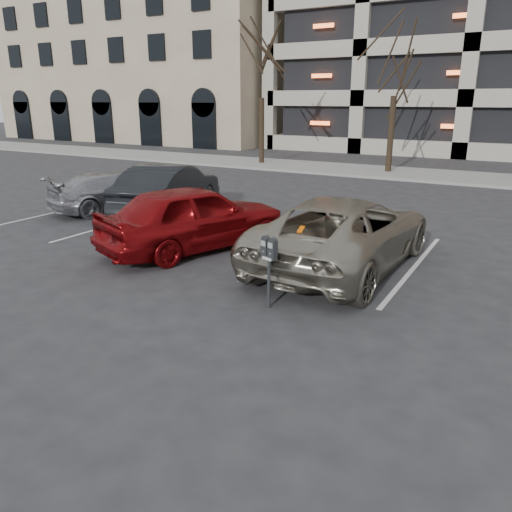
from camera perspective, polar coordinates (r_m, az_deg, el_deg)
name	(u,v)px	position (r m, az deg, el deg)	size (l,w,h in m)	color
ground	(311,290)	(9.52, 6.25, -3.86)	(140.00, 140.00, 0.00)	#28282B
sidewalk	(453,177)	(24.65, 21.61, 8.39)	(80.00, 4.00, 0.12)	gray
stall_lines	(296,249)	(12.05, 4.58, 0.83)	(16.90, 5.20, 0.00)	silver
office_building	(163,52)	(49.57, -10.53, 21.92)	(26.00, 16.20, 15.00)	gray
tree_a	(262,55)	(27.75, 0.67, 22.03)	(3.44, 3.44, 7.81)	black
tree_b	(398,45)	(25.12, 15.91, 22.18)	(3.51, 3.51, 7.98)	black
parking_meter	(269,255)	(8.36, 1.50, 0.15)	(0.34, 0.22, 1.25)	black
suv_silver	(344,232)	(10.76, 10.00, 2.73)	(2.67, 5.52, 1.52)	#A69F8D
car_red	(195,217)	(11.92, -7.04, 4.47)	(1.86, 4.62, 1.58)	maroon
car_dark	(169,190)	(15.78, -9.94, 7.49)	(1.65, 4.72, 1.56)	black
car_silver	(117,191)	(16.79, -15.60, 7.16)	(1.74, 4.27, 1.24)	#A0A1A8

